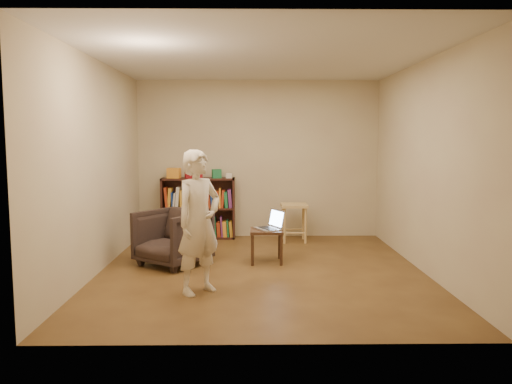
{
  "coord_description": "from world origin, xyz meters",
  "views": [
    {
      "loc": [
        -0.14,
        -6.08,
        1.64
      ],
      "look_at": [
        -0.06,
        0.35,
        0.95
      ],
      "focal_mm": 35.0,
      "sensor_mm": 36.0,
      "label": 1
    }
  ],
  "objects_px": {
    "bookshelf": "(199,212)",
    "armchair": "(173,238)",
    "side_table": "(266,235)",
    "laptop": "(271,225)",
    "person": "(199,222)",
    "stool": "(294,211)"
  },
  "relations": [
    {
      "from": "laptop",
      "to": "bookshelf",
      "type": "bearing_deg",
      "value": -172.93
    },
    {
      "from": "side_table",
      "to": "armchair",
      "type": "bearing_deg",
      "value": -174.11
    },
    {
      "from": "bookshelf",
      "to": "stool",
      "type": "xyz_separation_m",
      "value": [
        1.56,
        -0.31,
        0.05
      ]
    },
    {
      "from": "laptop",
      "to": "person",
      "type": "height_order",
      "value": "person"
    },
    {
      "from": "bookshelf",
      "to": "person",
      "type": "height_order",
      "value": "person"
    },
    {
      "from": "stool",
      "to": "armchair",
      "type": "relative_size",
      "value": 0.76
    },
    {
      "from": "side_table",
      "to": "laptop",
      "type": "distance_m",
      "value": 0.15
    },
    {
      "from": "bookshelf",
      "to": "person",
      "type": "distance_m",
      "value": 3.0
    },
    {
      "from": "stool",
      "to": "laptop",
      "type": "xyz_separation_m",
      "value": [
        -0.43,
        -1.32,
        0.01
      ]
    },
    {
      "from": "armchair",
      "to": "person",
      "type": "bearing_deg",
      "value": -32.11
    },
    {
      "from": "bookshelf",
      "to": "armchair",
      "type": "distance_m",
      "value": 1.79
    },
    {
      "from": "bookshelf",
      "to": "person",
      "type": "xyz_separation_m",
      "value": [
        0.31,
        -2.97,
        0.32
      ]
    },
    {
      "from": "armchair",
      "to": "side_table",
      "type": "relative_size",
      "value": 1.8
    },
    {
      "from": "stool",
      "to": "side_table",
      "type": "xyz_separation_m",
      "value": [
        -0.49,
        -1.35,
        -0.12
      ]
    },
    {
      "from": "bookshelf",
      "to": "side_table",
      "type": "distance_m",
      "value": 1.97
    },
    {
      "from": "side_table",
      "to": "laptop",
      "type": "height_order",
      "value": "laptop"
    },
    {
      "from": "armchair",
      "to": "person",
      "type": "relative_size",
      "value": 0.52
    },
    {
      "from": "bookshelf",
      "to": "armchair",
      "type": "height_order",
      "value": "bookshelf"
    },
    {
      "from": "stool",
      "to": "laptop",
      "type": "height_order",
      "value": "laptop"
    },
    {
      "from": "bookshelf",
      "to": "armchair",
      "type": "xyz_separation_m",
      "value": [
        -0.15,
        -1.78,
        -0.08
      ]
    },
    {
      "from": "person",
      "to": "bookshelf",
      "type": "bearing_deg",
      "value": 50.32
    },
    {
      "from": "armchair",
      "to": "stool",
      "type": "bearing_deg",
      "value": 77.26
    }
  ]
}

